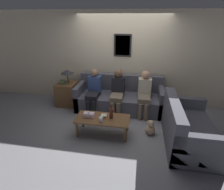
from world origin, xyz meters
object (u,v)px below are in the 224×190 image
Objects in this scene: couch_side at (187,130)px; person_left at (94,89)px; wine_bottle at (111,113)px; coffee_table at (103,120)px; couch_main at (120,98)px; person_right at (144,92)px; teddy_bear at (150,128)px; person_middle at (118,90)px; drinking_glass at (101,119)px.

person_left is at bearing 64.74° from couch_side.
wine_bottle is at bearing -57.19° from person_left.
couch_main is at bearing 80.35° from coffee_table.
person_right is 1.06m from teddy_bear.
coffee_table is 1.08m from teddy_bear.
couch_side is 4.90× the size of wine_bottle.
wine_bottle is at bearing -89.67° from person_middle.
couch_side is 1.37× the size of person_right.
person_right is 3.27× the size of teddy_bear.
coffee_table is 0.17m from drinking_glass.
couch_main is at bearing 50.65° from couch_side.
drinking_glass is at bearing -68.53° from person_left.
wine_bottle is (0.19, 0.03, 0.18)m from coffee_table.
person_right reaches higher than couch_side.
coffee_table is 1.00× the size of person_middle.
wine_bottle is at bearing 10.53° from coffee_table.
person_right reaches higher than wine_bottle.
person_left reaches higher than couch_main.
couch_side is at bearing -33.60° from person_middle.
couch_side is 2.48m from person_left.
drinking_glass is (-1.76, -0.13, 0.14)m from couch_side.
teddy_bear is (1.05, 0.16, -0.20)m from coffee_table.
person_middle is at bearing -0.15° from person_left.
person_middle is at bearing -98.96° from couch_main.
person_middle is at bearing 90.33° from wine_bottle.
person_right is (0.70, 0.05, -0.01)m from person_middle.
coffee_table is at bearing -99.79° from person_middle.
couch_main is 1.42m from drinking_glass.
person_right is (-0.88, 1.10, 0.32)m from couch_side.
person_left is at bearing -178.12° from person_right.
couch_side is 1.77m from drinking_glass.
person_left reaches higher than coffee_table.
teddy_bear is at bearing -79.94° from person_right.
person_right is at bearing 100.06° from teddy_bear.
person_right is (0.67, -0.17, 0.32)m from couch_main.
person_middle is at bearing 81.16° from drinking_glass.
couch_side is 1.92m from person_middle.
couch_side is 1.38× the size of person_left.
person_middle reaches higher than drinking_glass.
couch_main is 0.40m from person_middle.
coffee_table is 0.26m from wine_bottle.
person_middle is (-0.01, 1.01, 0.11)m from wine_bottle.
couch_side is 1.35× the size of person_middle.
coffee_table is 1.10m from person_middle.
wine_bottle is 1.21m from person_left.
coffee_table is at bearing 89.92° from couch_side.
wine_bottle reaches higher than drinking_glass.
person_right is (0.89, 1.23, 0.18)m from drinking_glass.
person_middle is 3.33× the size of teddy_bear.
couch_main reaches higher than drinking_glass.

